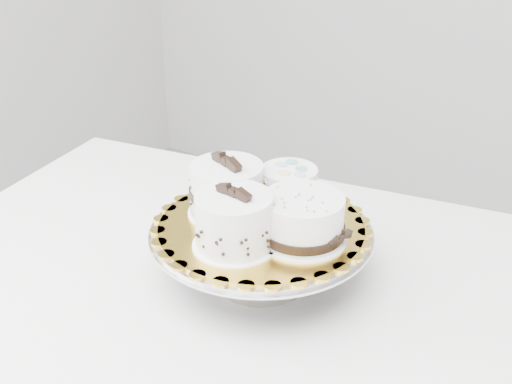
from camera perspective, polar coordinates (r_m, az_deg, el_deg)
The scene contains 7 objects.
table at distance 1.03m, azimuth 0.99°, elevation -12.49°, with size 1.36×1.02×0.75m.
cake_stand at distance 0.99m, azimuth 0.46°, elevation -4.61°, with size 0.34×0.34×0.09m.
cake_board at distance 0.97m, azimuth 0.47°, elevation -3.04°, with size 0.31×0.31×0.00m, color gold.
cake_swirl at distance 0.90m, azimuth -1.96°, elevation -2.73°, with size 0.12×0.12×0.10m.
cake_banded at distance 0.98m, azimuth -2.59°, elevation 0.04°, with size 0.14×0.14×0.10m.
cake_dots at distance 1.01m, azimuth 2.94°, elevation 0.42°, with size 0.11×0.11×0.07m.
cake_ribbon at distance 0.92m, azimuth 4.20°, elevation -2.54°, with size 0.14×0.14×0.07m.
Camera 1 is at (0.33, -0.58, 1.33)m, focal length 45.00 mm.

